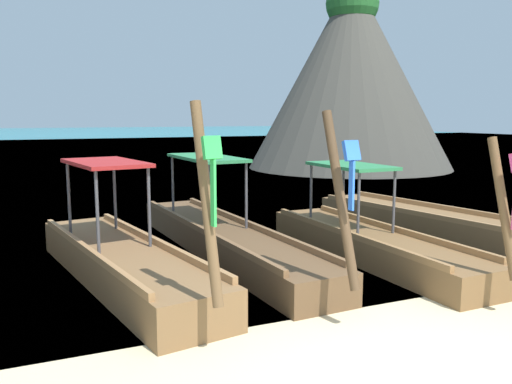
{
  "coord_description": "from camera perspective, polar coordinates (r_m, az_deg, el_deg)",
  "views": [
    {
      "loc": [
        -3.37,
        -3.58,
        2.55
      ],
      "look_at": [
        0.0,
        4.08,
        1.35
      ],
      "focal_mm": 37.08,
      "sensor_mm": 36.0,
      "label": 1
    }
  ],
  "objects": [
    {
      "name": "longtail_boat_pink_ribbon",
      "position": [
        9.75,
        12.28,
        -5.34
      ],
      "size": [
        1.21,
        5.72,
        2.29
      ],
      "color": "brown",
      "rests_on": "ground"
    },
    {
      "name": "longtail_boat_blue_ribbon",
      "position": [
        9.88,
        -3.42,
        -4.92
      ],
      "size": [
        1.43,
        7.44,
        2.63
      ],
      "color": "brown",
      "rests_on": "ground"
    },
    {
      "name": "longtail_boat_turquoise_ribbon",
      "position": [
        12.1,
        17.74,
        -3.09
      ],
      "size": [
        2.06,
        5.94,
        2.25
      ],
      "color": "brown",
      "rests_on": "ground"
    },
    {
      "name": "longtail_boat_green_ribbon",
      "position": [
        8.46,
        -14.15,
        -7.22
      ],
      "size": [
        2.02,
        5.8,
        2.72
      ],
      "color": "brown",
      "rests_on": "ground"
    },
    {
      "name": "sea_water",
      "position": [
        65.8,
        -20.89,
        5.43
      ],
      "size": [
        120.0,
        120.0,
        0.0
      ],
      "primitive_type": "plane",
      "color": "#147A89",
      "rests_on": "ground"
    },
    {
      "name": "karst_rock",
      "position": [
        27.08,
        10.62,
        12.21
      ],
      "size": [
        11.15,
        9.96,
        9.26
      ],
      "color": "#47443D",
      "rests_on": "ground"
    }
  ]
}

